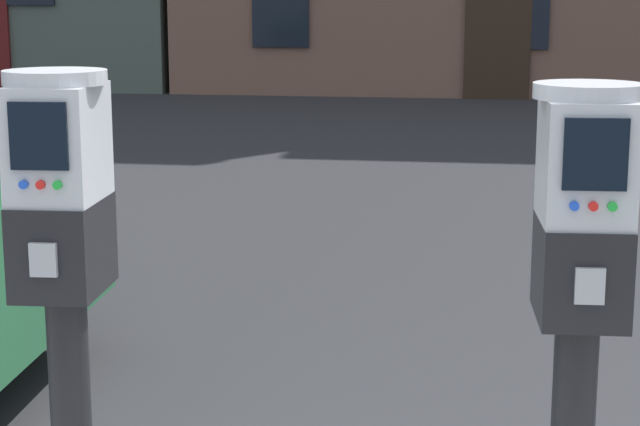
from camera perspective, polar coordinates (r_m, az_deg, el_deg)
The scene contains 2 objects.
parking_meter_near_kerb at distance 2.43m, azimuth -13.14°, elevation -2.62°, with size 0.23×0.26×1.34m.
parking_meter_twin_adjacent at distance 2.27m, azimuth 13.30°, elevation -3.86°, with size 0.23×0.26×1.33m.
Camera 1 is at (0.44, -2.39, 1.64)m, focal length 61.74 mm.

